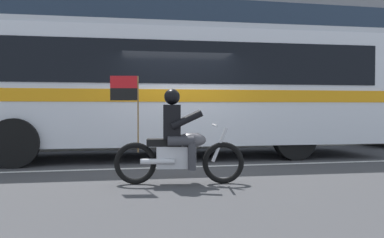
{
  "coord_description": "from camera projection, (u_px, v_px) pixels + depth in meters",
  "views": [
    {
      "loc": [
        -1.55,
        -9.02,
        1.25
      ],
      "look_at": [
        0.19,
        -0.66,
        1.02
      ],
      "focal_mm": 37.97,
      "sensor_mm": 36.0,
      "label": 1
    }
  ],
  "objects": [
    {
      "name": "ground_plane",
      "position": [
        178.0,
        163.0,
        9.18
      ],
      "size": [
        60.0,
        60.0,
        0.0
      ],
      "primitive_type": "plane",
      "color": "#3D3D3F"
    },
    {
      "name": "sidewalk_curb",
      "position": [
        153.0,
        142.0,
        14.17
      ],
      "size": [
        28.0,
        3.8,
        0.15
      ],
      "primitive_type": "cube",
      "color": "#A39E93",
      "rests_on": "ground_plane"
    },
    {
      "name": "lane_center_stripe",
      "position": [
        183.0,
        167.0,
        8.59
      ],
      "size": [
        26.6,
        0.14,
        0.01
      ],
      "primitive_type": "cube",
      "color": "silver",
      "rests_on": "ground_plane"
    },
    {
      "name": "transit_bus",
      "position": [
        165.0,
        83.0,
        10.27
      ],
      "size": [
        10.9,
        2.95,
        3.22
      ],
      "color": "silver",
      "rests_on": "ground_plane"
    },
    {
      "name": "motorcycle_with_rider",
      "position": [
        178.0,
        144.0,
        6.66
      ],
      "size": [
        2.17,
        0.7,
        1.78
      ],
      "color": "black",
      "rests_on": "ground_plane"
    },
    {
      "name": "fire_hydrant",
      "position": [
        28.0,
        132.0,
        12.59
      ],
      "size": [
        0.22,
        0.3,
        0.75
      ],
      "color": "#4C8C3F",
      "rests_on": "sidewalk_curb"
    }
  ]
}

